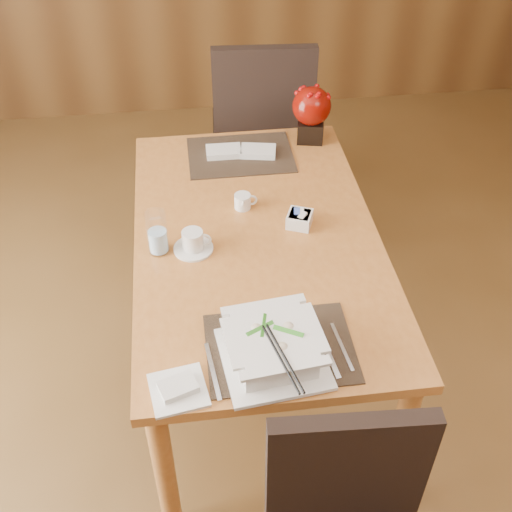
{
  "coord_description": "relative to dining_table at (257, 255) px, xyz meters",
  "views": [
    {
      "loc": [
        -0.24,
        -1.21,
        2.26
      ],
      "look_at": [
        -0.04,
        0.35,
        0.87
      ],
      "focal_mm": 45.0,
      "sensor_mm": 36.0,
      "label": 1
    }
  ],
  "objects": [
    {
      "name": "soup_setting",
      "position": [
        -0.03,
        -0.6,
        0.16
      ],
      "size": [
        0.33,
        0.33,
        0.12
      ],
      "rotation": [
        0.0,
        0.0,
        0.11
      ],
      "color": "white",
      "rests_on": "dining_table"
    },
    {
      "name": "sugar_caddy",
      "position": [
        0.17,
        0.04,
        0.12
      ],
      "size": [
        0.12,
        0.12,
        0.05
      ],
      "primitive_type": "cube",
      "rotation": [
        0.0,
        0.0,
        -0.4
      ],
      "color": "white",
      "rests_on": "dining_table"
    },
    {
      "name": "coffee_cup",
      "position": [
        -0.24,
        -0.05,
        0.13
      ],
      "size": [
        0.14,
        0.14,
        0.08
      ],
      "rotation": [
        0.0,
        0.0,
        -0.18
      ],
      "color": "white",
      "rests_on": "dining_table"
    },
    {
      "name": "berry_decor",
      "position": [
        0.32,
        0.64,
        0.24
      ],
      "size": [
        0.17,
        0.17,
        0.25
      ],
      "rotation": [
        0.0,
        0.0,
        -0.2
      ],
      "color": "black",
      "rests_on": "dining_table"
    },
    {
      "name": "placemat_near",
      "position": [
        0.0,
        -0.55,
        0.1
      ],
      "size": [
        0.45,
        0.33,
        0.01
      ],
      "primitive_type": "cube",
      "color": "black",
      "rests_on": "dining_table"
    },
    {
      "name": "napkins_far",
      "position": [
        0.01,
        0.55,
        0.12
      ],
      "size": [
        0.31,
        0.14,
        0.03
      ],
      "primitive_type": null,
      "rotation": [
        0.0,
        0.0,
        -0.12
      ],
      "color": "silver",
      "rests_on": "dining_table"
    },
    {
      "name": "bread_plate",
      "position": [
        -0.31,
        -0.67,
        0.1
      ],
      "size": [
        0.18,
        0.18,
        0.01
      ],
      "primitive_type": "cube",
      "rotation": [
        0.0,
        0.0,
        0.16
      ],
      "color": "white",
      "rests_on": "dining_table"
    },
    {
      "name": "water_glass",
      "position": [
        -0.36,
        -0.04,
        0.18
      ],
      "size": [
        0.08,
        0.08,
        0.17
      ],
      "primitive_type": "cylinder",
      "rotation": [
        0.0,
        0.0,
        -0.15
      ],
      "color": "white",
      "rests_on": "dining_table"
    },
    {
      "name": "placemat_far",
      "position": [
        0.0,
        0.55,
        0.1
      ],
      "size": [
        0.45,
        0.33,
        0.01
      ],
      "primitive_type": "cube",
      "color": "black",
      "rests_on": "dining_table"
    },
    {
      "name": "dining_table",
      "position": [
        0.0,
        0.0,
        0.0
      ],
      "size": [
        0.9,
        1.5,
        0.75
      ],
      "color": "#B77033",
      "rests_on": "ground"
    },
    {
      "name": "ground",
      "position": [
        0.0,
        -0.6,
        -0.65
      ],
      "size": [
        6.0,
        6.0,
        0.0
      ],
      "primitive_type": "plane",
      "color": "brown",
      "rests_on": "ground"
    },
    {
      "name": "creamer_jug",
      "position": [
        -0.03,
        0.18,
        0.13
      ],
      "size": [
        0.08,
        0.08,
        0.06
      ],
      "primitive_type": null,
      "rotation": [
        0.0,
        0.0,
        -0.01
      ],
      "color": "white",
      "rests_on": "dining_table"
    },
    {
      "name": "far_chair",
      "position": [
        0.16,
        1.03,
        -0.04
      ],
      "size": [
        0.54,
        0.54,
        1.08
      ],
      "rotation": [
        0.0,
        0.0,
        3.07
      ],
      "color": "black",
      "rests_on": "ground"
    }
  ]
}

